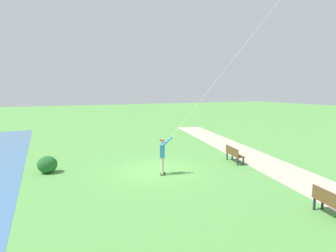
{
  "coord_description": "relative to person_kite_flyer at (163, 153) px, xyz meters",
  "views": [
    {
      "loc": [
        5.03,
        12.72,
        4.05
      ],
      "look_at": [
        -0.01,
        1.33,
        2.41
      ],
      "focal_mm": 30.31,
      "sensor_mm": 36.0,
      "label": 1
    }
  ],
  "objects": [
    {
      "name": "park_bench_near_walkway",
      "position": [
        -4.45,
        -0.47,
        -0.54
      ],
      "size": [
        0.73,
        1.56,
        0.88
      ],
      "color": "brown",
      "rests_on": "ground"
    },
    {
      "name": "walkway_path",
      "position": [
        -5.79,
        1.33,
        -1.04
      ],
      "size": [
        8.64,
        31.85,
        0.02
      ],
      "primitive_type": "cube",
      "rotation": [
        0.0,
        0.0,
        -0.2
      ],
      "color": "#B7AD99",
      "rests_on": "ground"
    },
    {
      "name": "park_bench_far_walkway",
      "position": [
        -3.07,
        6.4,
        -0.54
      ],
      "size": [
        0.73,
        1.56,
        0.88
      ],
      "color": "brown",
      "rests_on": "ground"
    },
    {
      "name": "person_kite_flyer",
      "position": [
        0.0,
        0.0,
        0.0
      ],
      "size": [
        0.63,
        0.5,
        1.83
      ],
      "color": "#232328",
      "rests_on": "ground"
    },
    {
      "name": "lakeside_shrub",
      "position": [
        5.01,
        -2.51,
        -0.63
      ],
      "size": [
        0.92,
        0.83,
        0.83
      ],
      "primitive_type": "ellipsoid",
      "color": "#236028",
      "rests_on": "ground"
    },
    {
      "name": "ground_plane",
      "position": [
        0.03,
        -0.67,
        -1.05
      ],
      "size": [
        120.0,
        120.0,
        0.0
      ],
      "primitive_type": "plane",
      "color": "#569947"
    }
  ]
}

